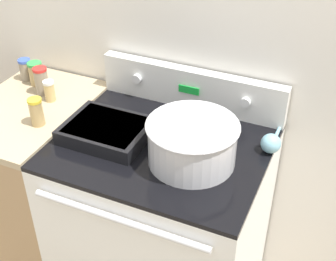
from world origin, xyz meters
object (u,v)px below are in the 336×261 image
Objects in this scene: spice_jar_red_cap at (41,81)px; spice_jar_green_cap at (36,73)px; casserole_dish at (107,130)px; spice_jar_white_cap at (49,91)px; ladle at (271,142)px; mixing_bowl at (192,141)px; spice_jar_blue_cap at (26,69)px; spice_jar_yellow_cap at (36,112)px.

spice_jar_red_cap is 0.10m from spice_jar_green_cap.
spice_jar_white_cap reaches higher than casserole_dish.
spice_jar_red_cap is at bearing 150.58° from spice_jar_white_cap.
spice_jar_red_cap is (-1.02, -0.01, 0.04)m from ladle.
mixing_bowl is 0.88m from spice_jar_green_cap.
spice_jar_red_cap reaches higher than spice_jar_blue_cap.
spice_jar_yellow_cap is 0.94× the size of spice_jar_red_cap.
spice_jar_yellow_cap is at bearing -170.22° from casserole_dish.
spice_jar_yellow_cap reaches higher than ladle.
spice_jar_red_cap is at bearing 167.67° from mixing_bowl.
ladle is at bearing -3.01° from spice_jar_blue_cap.
spice_jar_blue_cap is (-0.07, 0.02, -0.00)m from spice_jar_green_cap.
spice_jar_yellow_cap is at bearing -57.95° from spice_jar_red_cap.
spice_jar_blue_cap reaches higher than spice_jar_white_cap.
casserole_dish is 2.75× the size of spice_jar_yellow_cap.
spice_jar_white_cap is (-0.07, 0.17, -0.01)m from spice_jar_yellow_cap.
casserole_dish is at bearing -163.64° from ladle.
spice_jar_red_cap is at bearing 158.82° from casserole_dish.
ladle is at bearing 0.78° from spice_jar_red_cap.
mixing_bowl reaches higher than spice_jar_blue_cap.
spice_jar_white_cap is 0.17m from spice_jar_green_cap.
spice_jar_yellow_cap is (-0.64, -0.04, -0.02)m from mixing_bowl.
spice_jar_green_cap reaches higher than ladle.
ladle reaches higher than casserole_dish.
casserole_dish is 0.29m from spice_jar_yellow_cap.
spice_jar_green_cap is (-0.50, 0.22, 0.03)m from casserole_dish.
spice_jar_blue_cap is (-1.17, 0.06, 0.03)m from ladle.
ladle is 1.17m from spice_jar_blue_cap.
mixing_bowl is at bearing -12.33° from spice_jar_red_cap.
spice_jar_green_cap is (-0.21, 0.27, -0.00)m from spice_jar_yellow_cap.
spice_jar_green_cap is at bearing 127.57° from spice_jar_yellow_cap.
mixing_bowl is 3.09× the size of spice_jar_green_cap.
mixing_bowl is at bearing -10.53° from spice_jar_white_cap.
spice_jar_blue_cap is (-0.28, 0.29, -0.01)m from spice_jar_yellow_cap.
mixing_bowl reaches higher than spice_jar_yellow_cap.
spice_jar_blue_cap is at bearing 176.99° from ladle.
spice_jar_yellow_cap is 1.24× the size of spice_jar_white_cap.
mixing_bowl reaches higher than spice_jar_red_cap.
mixing_bowl is 0.36m from casserole_dish.
mixing_bowl is 0.95m from spice_jar_blue_cap.
spice_jar_yellow_cap is at bearing -176.20° from mixing_bowl.
spice_jar_green_cap is (-1.10, 0.05, 0.03)m from ladle.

